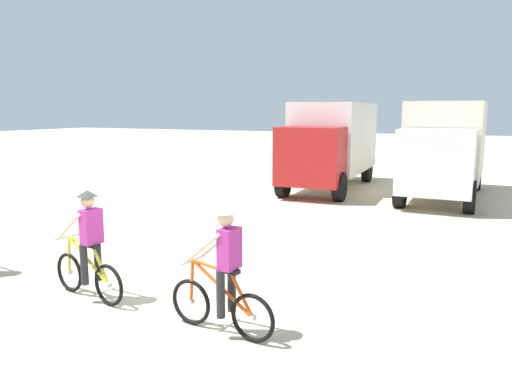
% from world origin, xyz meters
% --- Properties ---
extents(ground_plane, '(120.00, 120.00, 0.00)m').
position_xyz_m(ground_plane, '(0.00, 0.00, 0.00)').
color(ground_plane, beige).
extents(box_truck_white_box, '(2.60, 6.83, 3.35)m').
position_xyz_m(box_truck_white_box, '(-0.93, 12.67, 1.87)').
color(box_truck_white_box, white).
rests_on(box_truck_white_box, ground).
extents(box_truck_cream_rv, '(2.49, 6.79, 3.35)m').
position_xyz_m(box_truck_cream_rv, '(3.29, 12.43, 1.87)').
color(box_truck_cream_rv, beige).
rests_on(box_truck_cream_rv, ground).
extents(cyclist_cowboy_hat, '(1.71, 0.56, 1.82)m').
position_xyz_m(cyclist_cowboy_hat, '(-1.10, -0.35, 0.85)').
color(cyclist_cowboy_hat, black).
rests_on(cyclist_cowboy_hat, ground).
extents(cyclist_near_camera, '(1.72, 0.52, 1.82)m').
position_xyz_m(cyclist_near_camera, '(1.49, -0.54, 0.85)').
color(cyclist_near_camera, black).
rests_on(cyclist_near_camera, ground).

